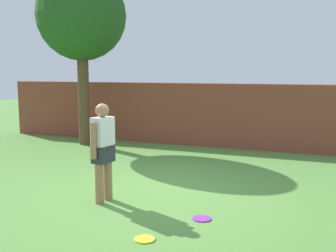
% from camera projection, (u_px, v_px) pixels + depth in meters
% --- Properties ---
extents(ground_plane, '(40.00, 40.00, 0.00)m').
position_uv_depth(ground_plane, '(151.00, 194.00, 7.03)').
color(ground_plane, '#568C3D').
extents(brick_wall, '(11.15, 0.50, 1.79)m').
position_uv_depth(brick_wall, '(172.00, 113.00, 11.91)').
color(brick_wall, brown).
rests_on(brick_wall, ground).
extents(tree, '(2.53, 2.53, 4.95)m').
position_uv_depth(tree, '(81.00, 17.00, 11.33)').
color(tree, brown).
rests_on(tree, ground).
extents(person, '(0.27, 0.53, 1.62)m').
position_uv_depth(person, '(103.00, 148.00, 6.50)').
color(person, '#9E704C').
rests_on(person, ground).
extents(frisbee_purple, '(0.27, 0.27, 0.02)m').
position_uv_depth(frisbee_purple, '(202.00, 219.00, 5.82)').
color(frisbee_purple, purple).
rests_on(frisbee_purple, ground).
extents(frisbee_yellow, '(0.27, 0.27, 0.02)m').
position_uv_depth(frisbee_yellow, '(145.00, 239.00, 5.11)').
color(frisbee_yellow, yellow).
rests_on(frisbee_yellow, ground).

